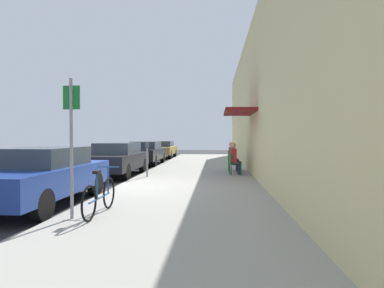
% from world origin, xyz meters
% --- Properties ---
extents(ground_plane, '(60.00, 60.00, 0.00)m').
position_xyz_m(ground_plane, '(0.00, 0.00, 0.00)').
color(ground_plane, '#2D2D30').
extents(sidewalk_slab, '(4.50, 32.00, 0.12)m').
position_xyz_m(sidewalk_slab, '(2.25, 2.00, 0.06)').
color(sidewalk_slab, '#9E9B93').
rests_on(sidewalk_slab, ground_plane).
extents(building_facade, '(1.40, 32.00, 6.33)m').
position_xyz_m(building_facade, '(4.65, 2.00, 3.16)').
color(building_facade, beige).
rests_on(building_facade, ground_plane).
extents(parked_car_0, '(1.80, 4.40, 1.38)m').
position_xyz_m(parked_car_0, '(-1.10, -2.31, 0.72)').
color(parked_car_0, navy).
rests_on(parked_car_0, ground_plane).
extents(parked_car_1, '(1.80, 4.40, 1.39)m').
position_xyz_m(parked_car_1, '(-1.10, 3.43, 0.72)').
color(parked_car_1, black).
rests_on(parked_car_1, ground_plane).
extents(parked_car_2, '(1.80, 4.40, 1.37)m').
position_xyz_m(parked_car_2, '(-1.10, 8.88, 0.72)').
color(parked_car_2, black).
rests_on(parked_car_2, ground_plane).
extents(parked_car_3, '(1.80, 4.40, 1.32)m').
position_xyz_m(parked_car_3, '(-1.10, 14.88, 0.70)').
color(parked_car_3, '#A58433').
rests_on(parked_car_3, ground_plane).
extents(parking_meter, '(0.12, 0.10, 1.32)m').
position_xyz_m(parking_meter, '(0.45, 2.26, 0.89)').
color(parking_meter, slate).
rests_on(parking_meter, sidewalk_slab).
extents(street_sign, '(0.32, 0.06, 2.60)m').
position_xyz_m(street_sign, '(0.40, -3.92, 1.64)').
color(street_sign, gray).
rests_on(street_sign, sidewalk_slab).
extents(bicycle_0, '(0.46, 1.71, 0.90)m').
position_xyz_m(bicycle_0, '(0.81, -3.58, 0.48)').
color(bicycle_0, black).
rests_on(bicycle_0, sidewalk_slab).
extents(cafe_chair_0, '(0.49, 0.49, 0.87)m').
position_xyz_m(cafe_chair_0, '(3.76, 3.10, 0.62)').
color(cafe_chair_0, '#14592D').
rests_on(cafe_chair_0, sidewalk_slab).
extents(seated_patron_0, '(0.46, 0.40, 1.29)m').
position_xyz_m(seated_patron_0, '(3.82, 3.11, 0.82)').
color(seated_patron_0, '#232838').
rests_on(seated_patron_0, sidewalk_slab).
extents(cafe_chair_1, '(0.45, 0.45, 0.87)m').
position_xyz_m(cafe_chair_1, '(3.76, 4.07, 0.62)').
color(cafe_chair_1, '#14592D').
rests_on(cafe_chair_1, sidewalk_slab).
extents(seated_patron_1, '(0.43, 0.36, 1.29)m').
position_xyz_m(seated_patron_1, '(3.82, 4.07, 0.82)').
color(seated_patron_1, '#232838').
rests_on(seated_patron_1, sidewalk_slab).
extents(cafe_chair_2, '(0.47, 0.47, 0.87)m').
position_xyz_m(cafe_chair_2, '(3.76, 4.77, 0.62)').
color(cafe_chair_2, '#14592D').
rests_on(cafe_chair_2, sidewalk_slab).
extents(seated_patron_2, '(0.44, 0.37, 1.29)m').
position_xyz_m(seated_patron_2, '(3.82, 4.77, 0.82)').
color(seated_patron_2, '#232838').
rests_on(seated_patron_2, sidewalk_slab).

